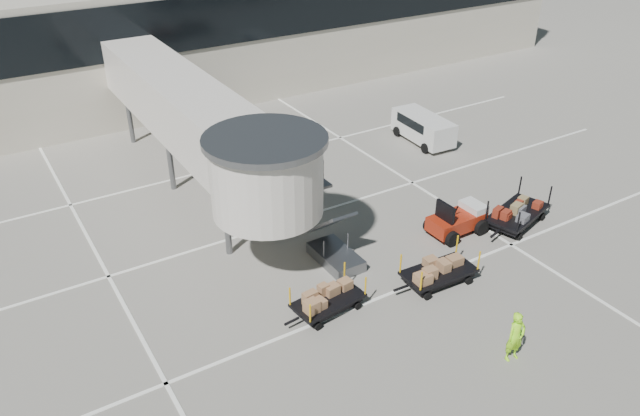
{
  "coord_description": "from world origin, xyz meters",
  "views": [
    {
      "loc": [
        -13.46,
        -13.4,
        15.31
      ],
      "look_at": [
        -1.38,
        6.32,
        2.0
      ],
      "focal_mm": 35.0,
      "sensor_mm": 36.0,
      "label": 1
    }
  ],
  "objects_px": {
    "suitcase_cart": "(517,213)",
    "box_cart_far": "(327,300)",
    "box_cart_near": "(439,272)",
    "baggage_tug": "(458,220)",
    "ground_worker": "(516,337)",
    "minivan": "(422,126)"
  },
  "relations": [
    {
      "from": "suitcase_cart",
      "to": "ground_worker",
      "type": "xyz_separation_m",
      "value": [
        -6.83,
        -6.28,
        0.38
      ]
    },
    {
      "from": "baggage_tug",
      "to": "ground_worker",
      "type": "relative_size",
      "value": 1.41
    },
    {
      "from": "minivan",
      "to": "box_cart_near",
      "type": "bearing_deg",
      "value": -123.74
    },
    {
      "from": "suitcase_cart",
      "to": "box_cart_far",
      "type": "height_order",
      "value": "suitcase_cart"
    },
    {
      "from": "suitcase_cart",
      "to": "box_cart_far",
      "type": "bearing_deg",
      "value": 167.24
    },
    {
      "from": "suitcase_cart",
      "to": "minivan",
      "type": "height_order",
      "value": "suitcase_cart"
    },
    {
      "from": "box_cart_far",
      "to": "ground_worker",
      "type": "relative_size",
      "value": 1.79
    },
    {
      "from": "baggage_tug",
      "to": "box_cart_far",
      "type": "height_order",
      "value": "baggage_tug"
    },
    {
      "from": "box_cart_near",
      "to": "box_cart_far",
      "type": "bearing_deg",
      "value": 172.6
    },
    {
      "from": "suitcase_cart",
      "to": "ground_worker",
      "type": "height_order",
      "value": "ground_worker"
    },
    {
      "from": "baggage_tug",
      "to": "minivan",
      "type": "height_order",
      "value": "baggage_tug"
    },
    {
      "from": "baggage_tug",
      "to": "suitcase_cart",
      "type": "distance_m",
      "value": 3.0
    },
    {
      "from": "suitcase_cart",
      "to": "minivan",
      "type": "distance_m",
      "value": 10.2
    },
    {
      "from": "baggage_tug",
      "to": "suitcase_cart",
      "type": "relative_size",
      "value": 0.64
    },
    {
      "from": "baggage_tug",
      "to": "box_cart_near",
      "type": "xyz_separation_m",
      "value": [
        -3.26,
        -2.51,
        -0.13
      ]
    },
    {
      "from": "ground_worker",
      "to": "box_cart_near",
      "type": "bearing_deg",
      "value": 86.51
    },
    {
      "from": "box_cart_near",
      "to": "ground_worker",
      "type": "relative_size",
      "value": 1.92
    },
    {
      "from": "baggage_tug",
      "to": "box_cart_far",
      "type": "xyz_separation_m",
      "value": [
        -8.07,
        -1.67,
        -0.13
      ]
    },
    {
      "from": "minivan",
      "to": "ground_worker",
      "type": "bearing_deg",
      "value": -116.9
    },
    {
      "from": "suitcase_cart",
      "to": "ground_worker",
      "type": "relative_size",
      "value": 2.19
    },
    {
      "from": "box_cart_near",
      "to": "box_cart_far",
      "type": "height_order",
      "value": "box_cart_near"
    },
    {
      "from": "ground_worker",
      "to": "minivan",
      "type": "distance_m",
      "value": 18.65
    }
  ]
}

